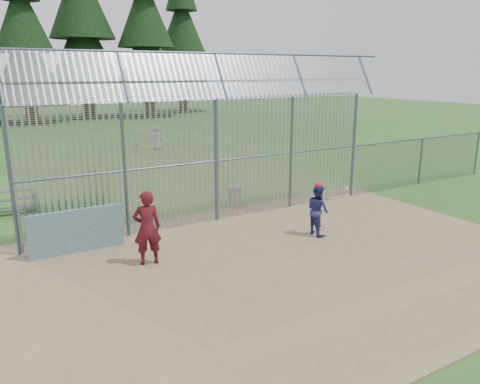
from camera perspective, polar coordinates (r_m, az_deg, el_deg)
ground at (r=12.78m, az=4.63°, el=-7.60°), size 120.00×120.00×0.00m
dirt_infield at (r=12.41m, az=5.97°, el=-8.29°), size 14.00×10.00×0.02m
dugout_wall at (r=13.40m, az=-19.29°, el=-4.51°), size 2.50×0.12×1.20m
batter at (r=14.16m, az=9.45°, el=-2.17°), size 0.62×0.77×1.53m
onlooker at (r=12.02m, az=-11.26°, el=-4.30°), size 0.77×0.57×1.93m
bg_kid_standing at (r=29.81m, az=-10.10°, el=6.55°), size 0.86×0.67×1.55m
bg_kid_seated at (r=29.26m, az=-12.61°, el=5.51°), size 0.49×0.39×0.78m
batting_gear at (r=14.08m, az=10.22°, el=0.43°), size 1.32×0.32×0.58m
trash_can at (r=17.03m, az=-0.76°, el=-0.53°), size 0.56×0.56×0.82m
backstop_fence at (r=15.89m, az=2.99°, el=5.66°), size 20.09×0.81×5.30m
conifer_row at (r=52.23m, az=-22.21°, el=20.17°), size 38.48×12.26×20.20m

